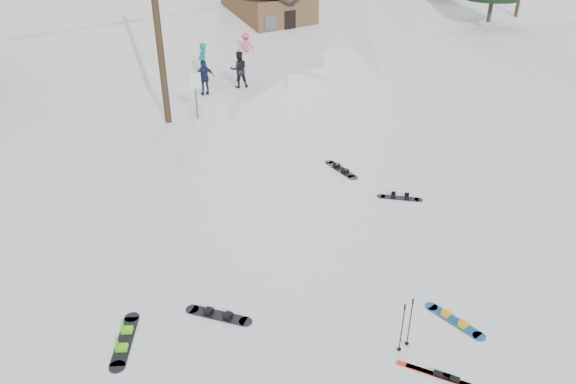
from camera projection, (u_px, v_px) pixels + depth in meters
ground at (428, 342)px, 9.77m from camera, size 200.00×200.00×0.00m
ridge_right at (287, 69)px, 70.31m from camera, size 45.66×93.98×54.59m
trail_sign at (195, 88)px, 20.13m from camera, size 0.50×0.09×1.85m
cabin at (270, 16)px, 33.82m from camera, size 5.39×4.40×3.77m
hero_snowboard at (454, 320)px, 10.25m from camera, size 0.26×1.37×0.10m
hero_skis at (446, 377)px, 8.98m from camera, size 0.84×1.62×0.09m
ski_poles at (406, 325)px, 9.35m from camera, size 0.31×0.08×1.12m
board_scatter_b at (218, 315)px, 10.40m from camera, size 0.90×1.28×0.10m
board_scatter_c at (125, 340)px, 9.77m from camera, size 1.06×1.34×0.11m
board_scatter_d at (400, 198)px, 14.78m from camera, size 0.91×1.06×0.09m
board_scatter_f at (341, 169)px, 16.46m from camera, size 0.52×1.60×0.11m
skier_teal at (203, 62)px, 25.17m from camera, size 0.80×0.73×1.84m
skier_dark at (239, 69)px, 24.20m from camera, size 1.02×0.93×1.70m
skier_pink at (246, 46)px, 29.15m from camera, size 1.05×0.77×1.46m
skier_navy at (205, 78)px, 23.17m from camera, size 0.99×0.57×1.59m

